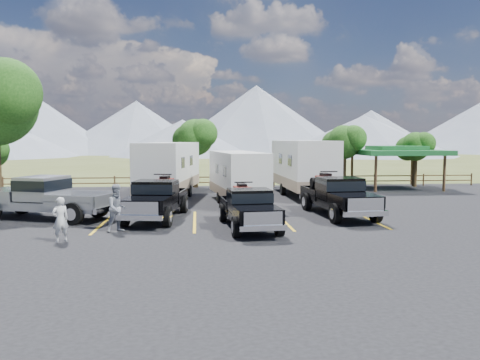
{
  "coord_description": "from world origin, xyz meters",
  "views": [
    {
      "loc": [
        -1.87,
        -16.88,
        3.72
      ],
      "look_at": [
        0.35,
        7.26,
        1.6
      ],
      "focal_mm": 35.0,
      "sensor_mm": 36.0,
      "label": 1
    }
  ],
  "objects": [
    {
      "name": "pickup_silver",
      "position": [
        -8.82,
        5.24,
        1.07
      ],
      "size": [
        6.91,
        4.23,
        1.98
      ],
      "rotation": [
        0.0,
        0.0,
        -1.92
      ],
      "color": "gray",
      "rests_on": "asphalt_lot"
    },
    {
      "name": "stall_lines",
      "position": [
        0.0,
        4.0,
        0.04
      ],
      "size": [
        12.12,
        5.5,
        0.01
      ],
      "color": "gold",
      "rests_on": "asphalt_lot"
    },
    {
      "name": "trailer_left",
      "position": [
        -3.64,
        12.93,
        1.85
      ],
      "size": [
        3.85,
        10.03,
        3.47
      ],
      "rotation": [
        0.0,
        0.0,
        -0.16
      ],
      "color": "silver",
      "rests_on": "asphalt_lot"
    },
    {
      "name": "person_b",
      "position": [
        -5.03,
        1.89,
        0.99
      ],
      "size": [
        1.17,
        1.1,
        1.9
      ],
      "primitive_type": "imported",
      "rotation": [
        0.0,
        0.0,
        0.56
      ],
      "color": "gray",
      "rests_on": "asphalt_lot"
    },
    {
      "name": "rig_left",
      "position": [
        -3.72,
        4.85,
        1.01
      ],
      "size": [
        2.83,
        6.23,
        2.0
      ],
      "rotation": [
        0.0,
        0.0,
        -0.16
      ],
      "color": "black",
      "rests_on": "asphalt_lot"
    },
    {
      "name": "rig_right",
      "position": [
        4.88,
        5.0,
        1.04
      ],
      "size": [
        2.59,
        6.35,
        2.07
      ],
      "rotation": [
        0.0,
        0.0,
        0.08
      ],
      "color": "black",
      "rests_on": "asphalt_lot"
    },
    {
      "name": "tree_north",
      "position": [
        -2.03,
        19.02,
        3.83
      ],
      "size": [
        3.46,
        3.24,
        5.25
      ],
      "color": "black",
      "rests_on": "ground"
    },
    {
      "name": "person_a",
      "position": [
        -6.77,
        0.18,
        0.85
      ],
      "size": [
        0.71,
        0.66,
        1.63
      ],
      "primitive_type": "imported",
      "rotation": [
        0.0,
        0.0,
        3.75
      ],
      "color": "#B9B9B9",
      "rests_on": "asphalt_lot"
    },
    {
      "name": "tree_ne_b",
      "position": [
        14.98,
        18.01,
        3.13
      ],
      "size": [
        2.77,
        2.59,
        4.27
      ],
      "color": "black",
      "rests_on": "ground"
    },
    {
      "name": "trailer_center",
      "position": [
        0.45,
        9.74,
        1.59
      ],
      "size": [
        3.08,
        8.56,
        2.96
      ],
      "rotation": [
        0.0,
        0.0,
        0.13
      ],
      "color": "silver",
      "rests_on": "asphalt_lot"
    },
    {
      "name": "pavilion",
      "position": [
        13.0,
        17.0,
        2.79
      ],
      "size": [
        6.2,
        6.2,
        3.22
      ],
      "color": "#4F3722",
      "rests_on": "ground"
    },
    {
      "name": "mountain_range",
      "position": [
        -7.63,
        105.98,
        7.87
      ],
      "size": [
        209.0,
        71.0,
        20.0
      ],
      "color": "slate",
      "rests_on": "ground"
    },
    {
      "name": "trailer_right",
      "position": [
        5.02,
        13.12,
        1.92
      ],
      "size": [
        2.81,
        10.3,
        3.59
      ],
      "rotation": [
        0.0,
        0.0,
        0.02
      ],
      "color": "silver",
      "rests_on": "asphalt_lot"
    },
    {
      "name": "rail_fence",
      "position": [
        2.0,
        18.5,
        0.61
      ],
      "size": [
        36.12,
        0.12,
        1.0
      ],
      "color": "#4F3722",
      "rests_on": "ground"
    },
    {
      "name": "tree_ne_a",
      "position": [
        8.97,
        17.01,
        3.48
      ],
      "size": [
        3.11,
        2.92,
        4.76
      ],
      "color": "black",
      "rests_on": "ground"
    },
    {
      "name": "asphalt_lot",
      "position": [
        0.0,
        3.0,
        0.02
      ],
      "size": [
        44.0,
        34.0,
        0.04
      ],
      "primitive_type": "cube",
      "color": "black",
      "rests_on": "ground"
    },
    {
      "name": "ground",
      "position": [
        0.0,
        0.0,
        0.0
      ],
      "size": [
        320.0,
        320.0,
        0.0
      ],
      "primitive_type": "plane",
      "color": "#444E21",
      "rests_on": "ground"
    },
    {
      "name": "rig_center",
      "position": [
        0.24,
        2.25,
        0.92
      ],
      "size": [
        2.3,
        5.62,
        1.83
      ],
      "rotation": [
        0.0,
        0.0,
        0.09
      ],
      "color": "black",
      "rests_on": "asphalt_lot"
    }
  ]
}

